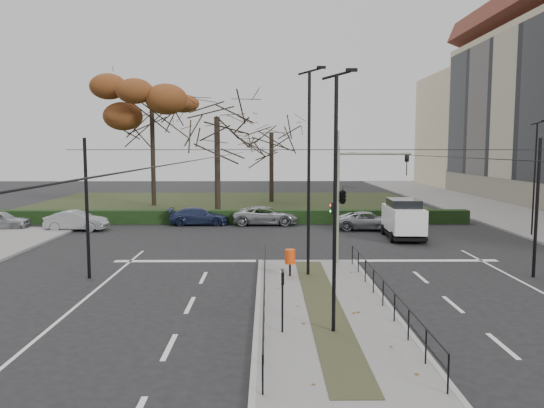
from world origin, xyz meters
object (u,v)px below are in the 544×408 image
Objects in this scene: parked_car_second at (77,221)px; rust_tree at (152,98)px; streetlamp_median_near at (336,201)px; bare_tree_center at (271,137)px; info_panel at (282,284)px; streetlamp_sidewalk at (535,177)px; bare_tree_near at (217,124)px; parked_car_fifth at (369,221)px; streetlamp_median_far at (309,171)px; litter_bin at (290,257)px; white_van at (403,218)px; parked_car_fourth at (266,216)px; parked_car_third at (199,216)px; traffic_light at (344,194)px.

parked_car_second is 0.30× the size of rust_tree.
streetlamp_median_near is 0.57× the size of rust_tree.
bare_tree_center is (13.37, 18.62, 5.99)m from parked_car_second.
streetlamp_sidewalk reaches higher than info_panel.
rust_tree is 1.29× the size of bare_tree_near.
bare_tree_center reaches higher than streetlamp_sidewalk.
bare_tree_center is at bearing 24.66° from parked_car_fifth.
streetlamp_median_far reaches higher than parked_car_fifth.
streetlamp_sidewalk reaches higher than parked_car_second.
parked_car_fifth is at bearing 72.44° from info_panel.
litter_bin is 0.24× the size of white_van.
parked_car_fourth is at bearing 93.79° from litter_bin.
litter_bin reaches higher than parked_car_third.
streetlamp_sidewalk is at bearing 34.18° from litter_bin.
bare_tree_near reaches higher than streetlamp_median_far.
parked_car_third is 0.93× the size of white_van.
streetlamp_median_far is 12.47m from white_van.
parked_car_fourth is (-16.81, 5.55, -3.11)m from streetlamp_sidewalk.
parked_car_fifth is at bearing -40.24° from rust_tree.
streetlamp_median_near is at bearing -110.61° from white_van.
rust_tree is (-5.97, 12.71, 9.71)m from parked_car_third.
streetlamp_median_far is 19.75m from bare_tree_near.
litter_bin is 0.08× the size of rust_tree.
parked_car_second is 0.39× the size of bare_tree_near.
white_van is (13.39, -5.98, 0.65)m from parked_car_third.
streetlamp_sidewalk is (16.26, 17.65, 2.18)m from info_panel.
traffic_light reaches higher than parked_car_second.
bare_tree_center reaches higher than info_panel.
parked_car_fourth is at bearing 105.53° from traffic_light.
bare_tree_near is (-3.74, 2.66, 6.72)m from parked_car_fourth.
bare_tree_near is at bearing 114.85° from traffic_light.
parked_car_fifth is (5.21, 13.54, -4.00)m from streetlamp_median_far.
parked_car_fourth is at bearing -74.92° from parked_car_second.
streetlamp_median_near is at bearing -129.91° from streetlamp_sidewalk.
info_panel is at bearing -179.07° from parked_car_fourth.
bare_tree_center is at bearing 127.14° from streetlamp_sidewalk.
streetlamp_sidewalk is at bearing 47.34° from info_panel.
rust_tree is at bearing 125.42° from bare_tree_near.
streetlamp_median_far reaches higher than streetlamp_median_near.
bare_tree_center is (0.56, 15.90, 5.99)m from parked_car_fourth.
info_panel is 0.42× the size of parked_car_fifth.
parked_car_fifth is (19.90, 0.20, -0.06)m from parked_car_second.
bare_tree_center is at bearing 89.98° from info_panel.
streetlamp_sidewalk is 1.61× the size of parked_car_fifth.
litter_bin is 0.12× the size of bare_tree_center.
streetlamp_median_near reaches higher than parked_car_third.
traffic_light is 10.36m from info_panel.
bare_tree_near is at bearing 102.70° from streetlamp_median_near.
white_van is 0.35× the size of rust_tree.
parked_car_fourth is (-1.08, 16.24, -0.29)m from litter_bin.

